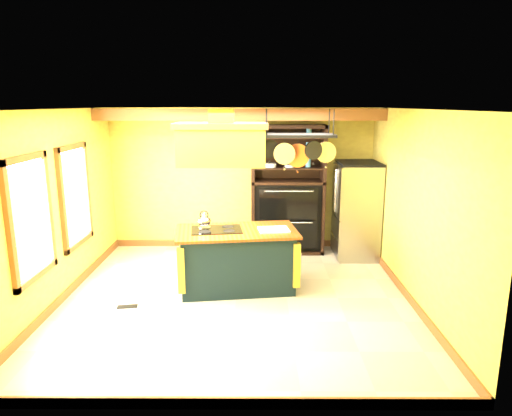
{
  "coord_description": "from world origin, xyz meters",
  "views": [
    {
      "loc": [
        0.32,
        -6.2,
        2.77
      ],
      "look_at": [
        0.29,
        0.3,
        1.28
      ],
      "focal_mm": 32.0,
      "sensor_mm": 36.0,
      "label": 1
    }
  ],
  "objects_px": {
    "hutch": "(287,204)",
    "kitchen_island": "(237,259)",
    "range_hood": "(222,142)",
    "pot_rack": "(299,143)",
    "refrigerator": "(356,212)"
  },
  "relations": [
    {
      "from": "hutch",
      "to": "kitchen_island",
      "type": "bearing_deg",
      "value": -115.34
    },
    {
      "from": "kitchen_island",
      "to": "hutch",
      "type": "distance_m",
      "value": 2.1
    },
    {
      "from": "range_hood",
      "to": "pot_rack",
      "type": "relative_size",
      "value": 1.19
    },
    {
      "from": "pot_rack",
      "to": "hutch",
      "type": "xyz_separation_m",
      "value": [
        -0.03,
        1.84,
        -1.3
      ]
    },
    {
      "from": "kitchen_island",
      "to": "refrigerator",
      "type": "relative_size",
      "value": 1.11
    },
    {
      "from": "pot_rack",
      "to": "hutch",
      "type": "relative_size",
      "value": 0.46
    },
    {
      "from": "kitchen_island",
      "to": "refrigerator",
      "type": "bearing_deg",
      "value": 28.03
    },
    {
      "from": "kitchen_island",
      "to": "hutch",
      "type": "relative_size",
      "value": 0.8
    },
    {
      "from": "range_hood",
      "to": "kitchen_island",
      "type": "bearing_deg",
      "value": 0.14
    },
    {
      "from": "range_hood",
      "to": "pot_rack",
      "type": "xyz_separation_m",
      "value": [
        1.1,
        0.01,
        -0.01
      ]
    },
    {
      "from": "kitchen_island",
      "to": "hutch",
      "type": "bearing_deg",
      "value": 57.08
    },
    {
      "from": "range_hood",
      "to": "refrigerator",
      "type": "height_order",
      "value": "range_hood"
    },
    {
      "from": "hutch",
      "to": "refrigerator",
      "type": "bearing_deg",
      "value": -15.36
    },
    {
      "from": "kitchen_island",
      "to": "range_hood",
      "type": "xyz_separation_m",
      "value": [
        -0.2,
        -0.0,
        1.76
      ]
    },
    {
      "from": "kitchen_island",
      "to": "hutch",
      "type": "height_order",
      "value": "hutch"
    }
  ]
}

